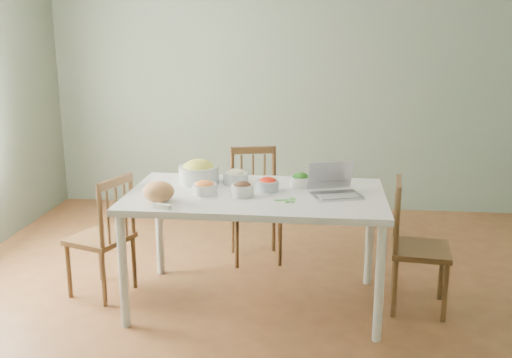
# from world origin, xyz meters

# --- Properties ---
(floor) EXTENTS (5.00, 5.00, 0.00)m
(floor) POSITION_xyz_m (0.00, 0.00, 0.00)
(floor) COLOR brown
(floor) RESTS_ON ground
(wall_back) EXTENTS (5.00, 0.00, 2.70)m
(wall_back) POSITION_xyz_m (0.00, 2.50, 1.35)
(wall_back) COLOR slate
(wall_back) RESTS_ON ground
(wall_front) EXTENTS (5.00, 0.00, 2.70)m
(wall_front) POSITION_xyz_m (0.00, -2.50, 1.35)
(wall_front) COLOR slate
(wall_front) RESTS_ON ground
(dining_table) EXTENTS (1.78, 1.00, 0.83)m
(dining_table) POSITION_xyz_m (-0.00, 0.07, 0.42)
(dining_table) COLOR white
(dining_table) RESTS_ON floor
(chair_far) EXTENTS (0.51, 0.49, 0.95)m
(chair_far) POSITION_xyz_m (-0.10, 0.91, 0.48)
(chair_far) COLOR #422913
(chair_far) RESTS_ON floor
(chair_left) EXTENTS (0.50, 0.51, 0.91)m
(chair_left) POSITION_xyz_m (-1.17, 0.12, 0.46)
(chair_left) COLOR #422913
(chair_left) RESTS_ON floor
(chair_right) EXTENTS (0.43, 0.45, 0.93)m
(chair_right) POSITION_xyz_m (1.15, 0.13, 0.46)
(chair_right) COLOR #422913
(chair_right) RESTS_ON floor
(bread_boule) EXTENTS (0.24, 0.24, 0.13)m
(bread_boule) POSITION_xyz_m (-0.62, -0.20, 0.90)
(bread_boule) COLOR #B98050
(bread_boule) RESTS_ON dining_table
(butter_stick) EXTENTS (0.12, 0.07, 0.03)m
(butter_stick) POSITION_xyz_m (-0.55, -0.36, 0.85)
(butter_stick) COLOR beige
(butter_stick) RESTS_ON dining_table
(bowl_squash) EXTENTS (0.38, 0.38, 0.17)m
(bowl_squash) POSITION_xyz_m (-0.45, 0.29, 0.92)
(bowl_squash) COLOR #E5C64C
(bowl_squash) RESTS_ON dining_table
(bowl_carrot) EXTENTS (0.17, 0.17, 0.09)m
(bowl_carrot) POSITION_xyz_m (-0.35, 0.00, 0.88)
(bowl_carrot) COLOR orange
(bowl_carrot) RESTS_ON dining_table
(bowl_onion) EXTENTS (0.20, 0.20, 0.10)m
(bowl_onion) POSITION_xyz_m (-0.18, 0.33, 0.88)
(bowl_onion) COLOR beige
(bowl_onion) RESTS_ON dining_table
(bowl_mushroom) EXTENTS (0.19, 0.19, 0.10)m
(bowl_mushroom) POSITION_xyz_m (-0.09, -0.02, 0.88)
(bowl_mushroom) COLOR #442410
(bowl_mushroom) RESTS_ON dining_table
(bowl_redpep) EXTENTS (0.17, 0.17, 0.09)m
(bowl_redpep) POSITION_xyz_m (0.07, 0.14, 0.88)
(bowl_redpep) COLOR #C11902
(bowl_redpep) RESTS_ON dining_table
(bowl_broccoli) EXTENTS (0.20, 0.20, 0.10)m
(bowl_broccoli) POSITION_xyz_m (0.30, 0.28, 0.88)
(bowl_broccoli) COLOR #173A11
(bowl_broccoli) RESTS_ON dining_table
(flatbread) EXTENTS (0.22, 0.22, 0.02)m
(flatbread) POSITION_xyz_m (0.42, 0.46, 0.84)
(flatbread) COLOR tan
(flatbread) RESTS_ON dining_table
(basil_bunch) EXTENTS (0.18, 0.18, 0.02)m
(basil_bunch) POSITION_xyz_m (0.21, -0.09, 0.84)
(basil_bunch) COLOR #288227
(basil_bunch) RESTS_ON dining_table
(laptop) EXTENTS (0.40, 0.38, 0.22)m
(laptop) POSITION_xyz_m (0.55, 0.04, 0.94)
(laptop) COLOR silver
(laptop) RESTS_ON dining_table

